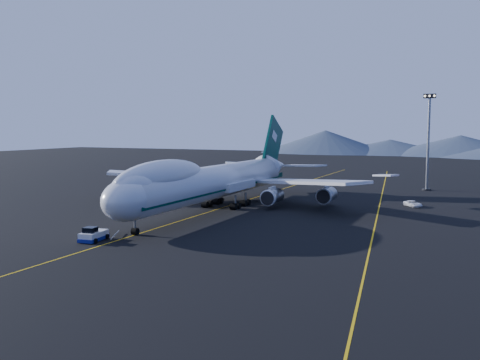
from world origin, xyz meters
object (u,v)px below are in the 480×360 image
at_px(boeing_747, 214,181).
at_px(service_van, 413,204).
at_px(floodlight_mast, 428,142).
at_px(pushback_tug, 94,236).

xyz_separation_m(boeing_747, service_van, (35.17, 21.02, -5.19)).
distance_m(service_van, floodlight_mast, 33.65).
height_order(boeing_747, service_van, boeing_747).
bearing_deg(pushback_tug, service_van, 46.41).
relative_size(boeing_747, service_van, 16.06).
bearing_deg(boeing_747, floodlight_mast, 56.30).
bearing_deg(floodlight_mast, boeing_747, -123.70).
bearing_deg(service_van, boeing_747, 171.64).
relative_size(boeing_747, pushback_tug, 14.25).
bearing_deg(service_van, floodlight_mast, 51.09).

